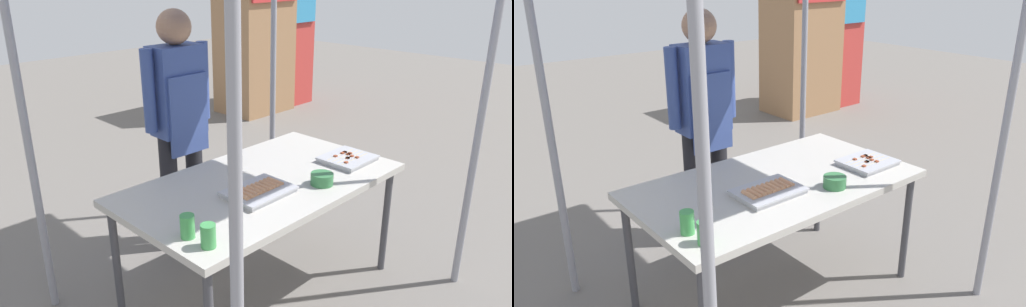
# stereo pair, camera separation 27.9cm
# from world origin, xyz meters

# --- Properties ---
(ground_plane) EXTENTS (18.00, 18.00, 0.00)m
(ground_plane) POSITION_xyz_m (0.00, 0.00, 0.00)
(ground_plane) COLOR #66605B
(stall_table) EXTENTS (1.60, 0.90, 0.75)m
(stall_table) POSITION_xyz_m (0.00, 0.00, 0.70)
(stall_table) COLOR #B7B2A8
(stall_table) RESTS_ON ground
(tray_grilled_sausages) EXTENTS (0.36, 0.26, 0.05)m
(tray_grilled_sausages) POSITION_xyz_m (-0.15, -0.12, 0.77)
(tray_grilled_sausages) COLOR #ADADB2
(tray_grilled_sausages) RESTS_ON stall_table
(tray_meat_skewers) EXTENTS (0.31, 0.27, 0.04)m
(tray_meat_skewers) POSITION_xyz_m (0.59, -0.17, 0.77)
(tray_meat_skewers) COLOR #ADADB2
(tray_meat_skewers) RESTS_ON stall_table
(condiment_bowl) EXTENTS (0.13, 0.13, 0.07)m
(condiment_bowl) POSITION_xyz_m (0.19, -0.27, 0.78)
(condiment_bowl) COLOR #33723F
(condiment_bowl) RESTS_ON stall_table
(drink_cup_near_edge) EXTENTS (0.07, 0.07, 0.11)m
(drink_cup_near_edge) POSITION_xyz_m (-0.67, -0.33, 0.80)
(drink_cup_near_edge) COLOR #3F994C
(drink_cup_near_edge) RESTS_ON stall_table
(drink_cup_by_wok) EXTENTS (0.07, 0.07, 0.11)m
(drink_cup_by_wok) POSITION_xyz_m (-0.69, -0.20, 0.81)
(drink_cup_by_wok) COLOR #3F994C
(drink_cup_by_wok) RESTS_ON stall_table
(vendor_woman) EXTENTS (0.52, 0.23, 1.64)m
(vendor_woman) POSITION_xyz_m (0.05, 0.82, 0.98)
(vendor_woman) COLOR black
(vendor_woman) RESTS_ON ground
(neighbor_stall_left) EXTENTS (0.85, 0.58, 1.69)m
(neighbor_stall_left) POSITION_xyz_m (3.43, 2.95, 0.85)
(neighbor_stall_left) COLOR #BF3833
(neighbor_stall_left) RESTS_ON ground
(neighbor_stall_right) EXTENTS (0.90, 0.73, 2.06)m
(neighbor_stall_right) POSITION_xyz_m (2.92, 2.96, 1.04)
(neighbor_stall_right) COLOR #9E724C
(neighbor_stall_right) RESTS_ON ground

